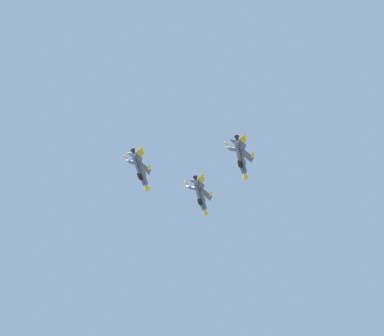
% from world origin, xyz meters
% --- Properties ---
extents(fighter_jet_lead, '(8.54, 15.95, 6.51)m').
position_xyz_m(fighter_jet_lead, '(-15.47, 125.81, 130.23)').
color(fighter_jet_lead, '#4C5666').
extents(fighter_jet_left_wing, '(8.52, 15.95, 6.53)m').
position_xyz_m(fighter_jet_left_wing, '(-31.22, 113.72, 131.24)').
color(fighter_jet_left_wing, '#4C5666').
extents(fighter_jet_right_wing, '(8.20, 15.95, 6.91)m').
position_xyz_m(fighter_jet_right_wing, '(-2.05, 112.85, 130.70)').
color(fighter_jet_right_wing, '#4C5666').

